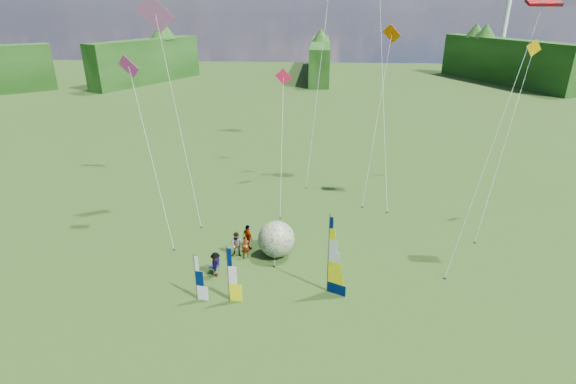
# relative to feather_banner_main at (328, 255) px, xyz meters

# --- Properties ---
(ground) EXTENTS (220.00, 220.00, 0.00)m
(ground) POSITION_rel_feather_banner_main_xyz_m (-1.37, -2.47, -2.39)
(ground) COLOR #315318
(ground) RESTS_ON ground
(treeline_ring) EXTENTS (210.00, 210.00, 8.00)m
(treeline_ring) POSITION_rel_feather_banner_main_xyz_m (-1.37, -2.47, 1.61)
(treeline_ring) COLOR #2F5D20
(treeline_ring) RESTS_ON ground
(turbine_right) EXTENTS (8.00, 1.20, 30.00)m
(turbine_right) POSITION_rel_feather_banner_main_xyz_m (43.63, 99.53, 12.61)
(turbine_right) COLOR silver
(turbine_right) RESTS_ON ground
(feather_banner_main) EXTENTS (1.22, 0.63, 4.79)m
(feather_banner_main) POSITION_rel_feather_banner_main_xyz_m (0.00, 0.00, 0.00)
(feather_banner_main) COLOR #001144
(feather_banner_main) RESTS_ON ground
(side_banner_left) EXTENTS (0.95, 0.17, 3.36)m
(side_banner_left) POSITION_rel_feather_banner_main_xyz_m (-5.44, -1.29, -0.71)
(side_banner_left) COLOR #FFED0C
(side_banner_left) RESTS_ON ground
(side_banner_far) EXTENTS (0.85, 0.22, 2.82)m
(side_banner_far) POSITION_rel_feather_banner_main_xyz_m (-7.25, -1.33, -0.99)
(side_banner_far) COLOR white
(side_banner_far) RESTS_ON ground
(bol_inflatable) EXTENTS (3.18, 3.18, 2.40)m
(bol_inflatable) POSITION_rel_feather_banner_main_xyz_m (-3.30, 3.78, -1.19)
(bol_inflatable) COLOR #00219D
(bol_inflatable) RESTS_ON ground
(spectator_a) EXTENTS (0.64, 0.52, 1.53)m
(spectator_a) POSITION_rel_feather_banner_main_xyz_m (-5.25, 3.31, -1.63)
(spectator_a) COLOR #66594C
(spectator_a) RESTS_ON ground
(spectator_b) EXTENTS (0.88, 0.50, 1.72)m
(spectator_b) POSITION_rel_feather_banner_main_xyz_m (-5.84, 3.46, -1.53)
(spectator_b) COLOR #66594C
(spectator_b) RESTS_ON ground
(spectator_c) EXTENTS (0.52, 1.06, 1.57)m
(spectator_c) POSITION_rel_feather_banner_main_xyz_m (-6.72, 1.10, -1.61)
(spectator_c) COLOR #66594C
(spectator_c) RESTS_ON ground
(spectator_d) EXTENTS (1.02, 1.07, 1.79)m
(spectator_d) POSITION_rel_feather_banner_main_xyz_m (-5.29, 4.43, -1.50)
(spectator_d) COLOR #66594C
(spectator_d) RESTS_ON ground
(camp_chair) EXTENTS (0.68, 0.68, 0.92)m
(camp_chair) POSITION_rel_feather_banner_main_xyz_m (-6.93, 1.48, -1.93)
(camp_chair) COLOR #141652
(camp_chair) RESTS_ON ground
(kite_whale) EXTENTS (8.16, 16.20, 22.65)m
(kite_whale) POSITION_rel_feather_banner_main_xyz_m (4.29, 17.27, 8.93)
(kite_whale) COLOR black
(kite_whale) RESTS_ON ground
(kite_rainbow_delta) EXTENTS (10.07, 11.29, 16.85)m
(kite_rainbow_delta) POSITION_rel_feather_banner_main_xyz_m (-11.06, 9.85, 6.03)
(kite_rainbow_delta) COLOR #F72105
(kite_rainbow_delta) RESTS_ON ground
(kite_parafoil) EXTENTS (10.31, 11.00, 17.25)m
(kite_parafoil) POSITION_rel_feather_banner_main_xyz_m (9.59, 4.73, 6.23)
(kite_parafoil) COLOR #D70007
(kite_parafoil) RESTS_ON ground
(small_kite_red) EXTENTS (7.20, 12.33, 10.58)m
(small_kite_red) POSITION_rel_feather_banner_main_xyz_m (-3.83, 13.97, 2.89)
(small_kite_red) COLOR #C9153E
(small_kite_red) RESTS_ON ground
(small_kite_orange) EXTENTS (7.80, 10.52, 14.27)m
(small_kite_orange) POSITION_rel_feather_banner_main_xyz_m (3.97, 15.17, 4.74)
(small_kite_orange) COLOR #D95B00
(small_kite_orange) RESTS_ON ground
(small_kite_yellow) EXTENTS (8.76, 10.27, 13.44)m
(small_kite_yellow) POSITION_rel_feather_banner_main_xyz_m (12.30, 9.72, 4.33)
(small_kite_yellow) COLOR #F5AE00
(small_kite_yellow) RESTS_ON ground
(small_kite_pink) EXTENTS (8.35, 9.56, 12.64)m
(small_kite_pink) POSITION_rel_feather_banner_main_xyz_m (-12.14, 6.60, 3.93)
(small_kite_pink) COLOR #DA3394
(small_kite_pink) RESTS_ON ground
(small_kite_green) EXTENTS (4.82, 11.14, 21.97)m
(small_kite_green) POSITION_rel_feather_banner_main_xyz_m (-0.82, 19.93, 8.59)
(small_kite_green) COLOR #48CD45
(small_kite_green) RESTS_ON ground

